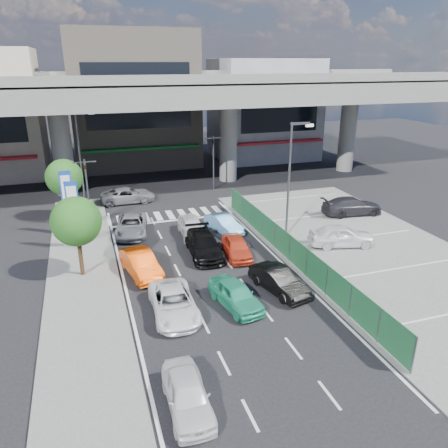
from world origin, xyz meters
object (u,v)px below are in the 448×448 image
object	(u,v)px
traffic_light_right	(213,149)
street_lamp_right	(292,170)
signboard_near	(73,206)
sedan_black_mid	(204,245)
tree_far	(64,178)
kei_truck_front_right	(224,224)
hatch_black_mid_right	(279,281)
taxi_teal_mid	(236,295)
van_white_back_left	(187,394)
taxi_orange_left	(141,264)
sedan_white_mid_left	(174,303)
wagon_silver_front_left	(131,225)
traffic_light_left	(86,177)
parked_sedan_dgrey	(352,206)
traffic_cone	(298,246)
sedan_white_front_mid	(192,227)
signboard_far	(67,194)
taxi_orange_right	(237,247)
street_lamp_left	(81,150)
parked_sedan_white	(341,235)
tree_near	(76,222)

from	to	relation	value
traffic_light_right	street_lamp_right	world-z (taller)	street_lamp_right
signboard_near	sedan_black_mid	size ratio (longest dim) A/B	0.99
tree_far	kei_truck_front_right	bearing A→B (deg)	-30.45
hatch_black_mid_right	kei_truck_front_right	world-z (taller)	hatch_black_mid_right
taxi_teal_mid	hatch_black_mid_right	bearing A→B (deg)	2.81
van_white_back_left	taxi_orange_left	size ratio (longest dim) A/B	0.88
traffic_light_right	sedan_white_mid_left	xyz separation A→B (m)	(-8.29, -20.67, -3.31)
street_lamp_right	wagon_silver_front_left	xyz separation A→B (m)	(-10.64, 3.80, -4.13)
traffic_light_left	van_white_back_left	xyz separation A→B (m)	(2.58, -19.97, -3.31)
parked_sedan_dgrey	traffic_cone	world-z (taller)	parked_sedan_dgrey
van_white_back_left	sedan_white_front_mid	world-z (taller)	sedan_white_front_mid
traffic_light_right	signboard_near	bearing A→B (deg)	-139.09
van_white_back_left	taxi_orange_left	bearing A→B (deg)	91.64
sedan_black_mid	wagon_silver_front_left	world-z (taller)	sedan_black_mid
traffic_light_right	signboard_far	world-z (taller)	traffic_light_right
hatch_black_mid_right	wagon_silver_front_left	size ratio (longest dim) A/B	0.86
taxi_orange_right	kei_truck_front_right	xyz separation A→B (m)	(0.54, 4.36, -0.03)
hatch_black_mid_right	street_lamp_left	bearing A→B (deg)	102.56
taxi_orange_right	van_white_back_left	bearing A→B (deg)	-110.46
traffic_light_left	taxi_orange_left	world-z (taller)	traffic_light_left
signboard_near	tree_far	xyz separation A→B (m)	(-0.60, 6.51, 0.32)
wagon_silver_front_left	taxi_teal_mid	bearing A→B (deg)	-61.95
taxi_orange_left	parked_sedan_white	bearing A→B (deg)	-11.04
wagon_silver_front_left	street_lamp_right	bearing A→B (deg)	-9.77
hatch_black_mid_right	traffic_cone	world-z (taller)	hatch_black_mid_right
street_lamp_left	taxi_orange_right	distance (m)	17.20
street_lamp_right	tree_far	bearing A→B (deg)	150.42
parked_sedan_dgrey	street_lamp_left	bearing A→B (deg)	70.76
wagon_silver_front_left	taxi_orange_left	bearing A→B (deg)	-82.26
street_lamp_right	sedan_black_mid	distance (m)	7.91
traffic_light_right	parked_sedan_dgrey	xyz separation A→B (m)	(8.49, -10.59, -3.17)
tree_near	parked_sedan_white	xyz separation A→B (m)	(16.67, -0.90, -2.59)
hatch_black_mid_right	tree_near	bearing A→B (deg)	139.17
street_lamp_right	taxi_teal_mid	distance (m)	11.20
tree_near	tree_far	bearing A→B (deg)	94.36
signboard_far	taxi_teal_mid	bearing A→B (deg)	-58.27
signboard_near	taxi_orange_left	xyz separation A→B (m)	(3.48, -4.85, -2.37)
street_lamp_right	signboard_near	size ratio (longest dim) A/B	1.70
traffic_light_left	taxi_orange_right	bearing A→B (deg)	-43.48
sedan_white_front_mid	parked_sedan_dgrey	distance (m)	13.43
sedan_white_front_mid	van_white_back_left	bearing A→B (deg)	-101.75
traffic_light_left	sedan_white_front_mid	size ratio (longest dim) A/B	1.28
hatch_black_mid_right	sedan_black_mid	distance (m)	6.40
street_lamp_left	wagon_silver_front_left	xyz separation A→B (m)	(2.86, -8.20, -4.13)
taxi_orange_right	sedan_white_front_mid	distance (m)	4.67
street_lamp_right	van_white_back_left	bearing A→B (deg)	-127.70
sedan_black_mid	traffic_cone	distance (m)	6.21
street_lamp_left	sedan_white_mid_left	world-z (taller)	street_lamp_left
traffic_light_left	sedan_white_mid_left	xyz separation A→B (m)	(3.41, -13.67, -3.31)
tree_near	kei_truck_front_right	distance (m)	11.17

